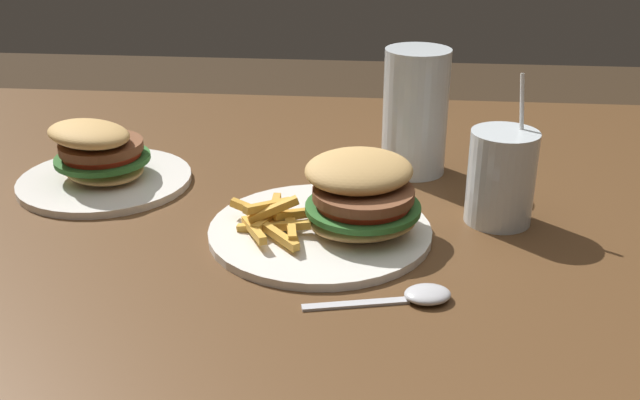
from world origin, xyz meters
name	(u,v)px	position (x,y,z in m)	size (l,w,h in m)	color
dining_table	(301,310)	(0.00, 0.00, 0.62)	(1.62, 1.06, 0.76)	brown
meal_plate_near	(343,209)	(0.06, -0.05, 0.79)	(0.27, 0.26, 0.10)	white
beer_glass	(415,116)	(0.14, 0.17, 0.84)	(0.09, 0.09, 0.17)	silver
juice_glass	(501,180)	(0.24, 0.01, 0.81)	(0.08, 0.08, 0.18)	silver
spoon	(419,295)	(0.14, -0.18, 0.77)	(0.15, 0.06, 0.01)	silver
meal_plate_far	(100,161)	(-0.28, 0.08, 0.79)	(0.23, 0.23, 0.10)	white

